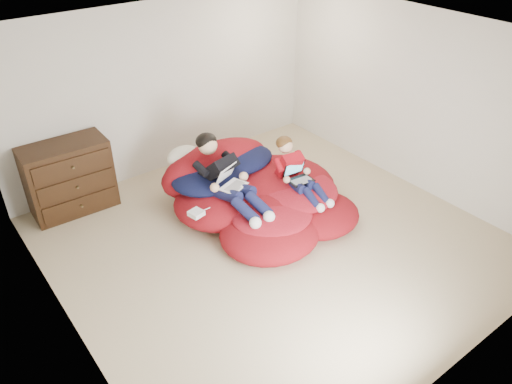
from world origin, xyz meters
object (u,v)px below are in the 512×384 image
at_px(older_boy, 224,173).
at_px(younger_boy, 296,169).
at_px(dresser, 69,178).
at_px(laptop_white, 230,180).
at_px(laptop_black, 298,175).
at_px(beanbag_pile, 258,194).

xyz_separation_m(older_boy, younger_boy, (0.86, -0.40, -0.06)).
relative_size(older_boy, younger_boy, 1.40).
height_order(dresser, laptop_white, dresser).
distance_m(younger_boy, laptop_white, 0.90).
distance_m(laptop_white, laptop_black, 0.92).
relative_size(dresser, younger_boy, 1.11).
distance_m(dresser, older_boy, 2.10).
bearing_deg(laptop_black, beanbag_pile, 141.60).
height_order(dresser, beanbag_pile, dresser).
height_order(older_boy, younger_boy, older_boy).
xyz_separation_m(dresser, laptop_white, (1.52, -1.57, 0.15)).
xyz_separation_m(older_boy, laptop_black, (0.86, -0.45, -0.12)).
bearing_deg(beanbag_pile, dresser, 141.50).
relative_size(beanbag_pile, laptop_white, 5.38).
distance_m(beanbag_pile, younger_boy, 0.62).
bearing_deg(laptop_white, older_boy, 90.00).
xyz_separation_m(dresser, beanbag_pile, (1.96, -1.56, -0.23)).
xyz_separation_m(beanbag_pile, older_boy, (-0.44, 0.12, 0.43)).
distance_m(beanbag_pile, laptop_white, 0.59).
relative_size(beanbag_pile, older_boy, 1.68).
xyz_separation_m(dresser, older_boy, (1.52, -1.43, 0.19)).
relative_size(younger_boy, laptop_white, 2.29).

